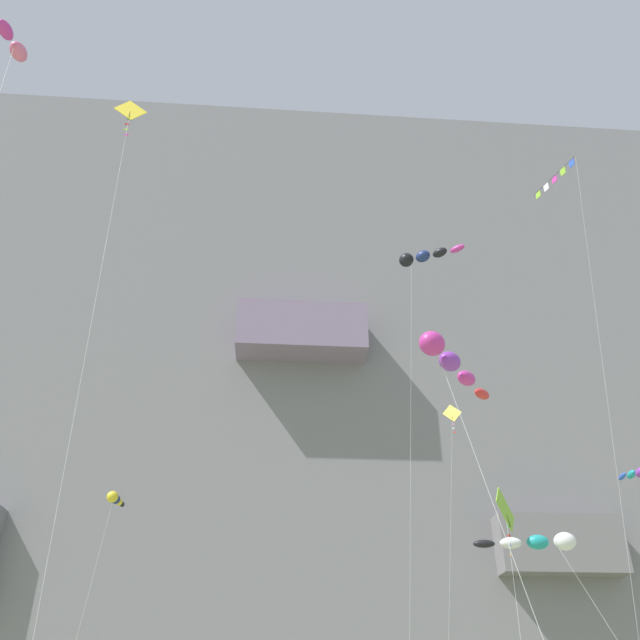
% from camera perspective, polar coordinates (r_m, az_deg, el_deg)
% --- Properties ---
extents(cliff_face, '(180.00, 25.25, 68.13)m').
position_cam_1_polar(cliff_face, '(78.43, -2.06, -6.09)').
color(cliff_face, gray).
rests_on(cliff_face, ground).
extents(kite_windsock_high_left, '(6.54, 6.00, 10.39)m').
position_cam_1_polar(kite_windsock_high_left, '(40.30, 17.98, -17.30)').
color(kite_windsock_high_left, white).
rests_on(kite_windsock_high_left, ground).
extents(kite_windsock_mid_left, '(3.20, 5.07, 11.74)m').
position_cam_1_polar(kite_windsock_mid_left, '(21.24, 10.71, -3.34)').
color(kite_windsock_mid_left, '#CC3399').
rests_on(kite_windsock_mid_left, ground).
extents(kite_diamond_far_left, '(3.24, 1.55, 21.46)m').
position_cam_1_polar(kite_diamond_far_left, '(49.77, 11.00, -9.17)').
color(kite_diamond_far_left, yellow).
rests_on(kite_diamond_far_left, ground).
extents(kite_diamond_mid_center, '(3.00, 5.97, 30.57)m').
position_cam_1_polar(kite_diamond_mid_center, '(37.96, -15.84, 15.32)').
color(kite_diamond_mid_center, yellow).
rests_on(kite_diamond_mid_center, ground).
extents(kite_windsock_high_center, '(3.48, 4.95, 23.93)m').
position_cam_1_polar(kite_windsock_high_center, '(29.54, -24.83, 20.99)').
color(kite_windsock_high_center, pink).
rests_on(kite_windsock_high_center, ground).
extents(kite_windsock_upper_right, '(5.95, 3.40, 30.34)m').
position_cam_1_polar(kite_windsock_upper_right, '(48.36, 8.50, 5.24)').
color(kite_windsock_upper_right, black).
rests_on(kite_windsock_upper_right, ground).
extents(kite_diamond_far_right, '(2.56, 5.34, 12.63)m').
position_cam_1_polar(kite_diamond_far_right, '(39.29, 15.30, -15.34)').
color(kite_diamond_far_right, '#8CCC33').
rests_on(kite_diamond_far_right, ground).
extents(kite_windsock_mid_right, '(1.02, 5.33, 13.49)m').
position_cam_1_polar(kite_windsock_mid_right, '(44.26, -16.79, -14.22)').
color(kite_windsock_mid_right, yellow).
rests_on(kite_windsock_mid_right, ground).
extents(kite_banner_low_center, '(3.09, 4.15, 34.57)m').
position_cam_1_polar(kite_banner_low_center, '(49.65, 19.46, 9.26)').
color(kite_banner_low_center, black).
rests_on(kite_banner_low_center, ground).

